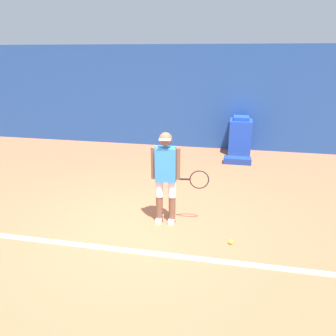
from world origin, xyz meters
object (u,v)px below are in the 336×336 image
at_px(covered_chair, 240,136).
at_px(tennis_player, 166,174).
at_px(tennis_ball, 231,242).
at_px(equipment_bag, 237,160).

bearing_deg(covered_chair, tennis_player, -105.61).
bearing_deg(tennis_ball, covered_chair, 88.38).
bearing_deg(tennis_ball, equipment_bag, 88.67).
xyz_separation_m(tennis_player, covered_chair, (1.25, 4.49, -0.37)).
relative_size(tennis_ball, equipment_bag, 0.09).
height_order(tennis_player, covered_chair, tennis_player).
bearing_deg(tennis_ball, tennis_player, 155.78).
distance_m(tennis_player, equipment_bag, 3.80).
xyz_separation_m(tennis_player, tennis_ball, (1.11, -0.50, -0.85)).
distance_m(tennis_player, tennis_ball, 1.49).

